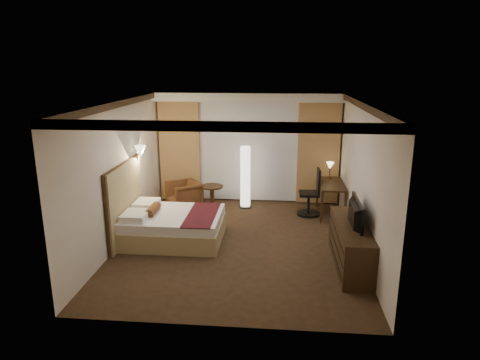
# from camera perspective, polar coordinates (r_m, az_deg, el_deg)

# --- Properties ---
(floor) EXTENTS (4.50, 5.50, 0.01)m
(floor) POSITION_cam_1_polar(r_m,az_deg,el_deg) (8.37, -0.25, -8.34)
(floor) COLOR #302112
(floor) RESTS_ON ground
(ceiling) EXTENTS (4.50, 5.50, 0.01)m
(ceiling) POSITION_cam_1_polar(r_m,az_deg,el_deg) (7.70, -0.27, 10.40)
(ceiling) COLOR white
(ceiling) RESTS_ON back_wall
(back_wall) EXTENTS (4.50, 0.02, 2.70)m
(back_wall) POSITION_cam_1_polar(r_m,az_deg,el_deg) (10.61, 1.15, 4.36)
(back_wall) COLOR white
(back_wall) RESTS_ON floor
(left_wall) EXTENTS (0.02, 5.50, 2.70)m
(left_wall) POSITION_cam_1_polar(r_m,az_deg,el_deg) (8.44, -15.65, 0.96)
(left_wall) COLOR white
(left_wall) RESTS_ON floor
(right_wall) EXTENTS (0.02, 5.50, 2.70)m
(right_wall) POSITION_cam_1_polar(r_m,az_deg,el_deg) (8.04, 15.91, 0.25)
(right_wall) COLOR white
(right_wall) RESTS_ON floor
(crown_molding) EXTENTS (4.50, 5.50, 0.12)m
(crown_molding) POSITION_cam_1_polar(r_m,az_deg,el_deg) (7.71, -0.27, 9.96)
(crown_molding) COLOR black
(crown_molding) RESTS_ON ceiling
(soffit) EXTENTS (4.50, 0.50, 0.20)m
(soffit) POSITION_cam_1_polar(r_m,az_deg,el_deg) (10.20, 1.09, 11.02)
(soffit) COLOR white
(soffit) RESTS_ON ceiling
(curtain_sheer) EXTENTS (2.48, 0.04, 2.45)m
(curtain_sheer) POSITION_cam_1_polar(r_m,az_deg,el_deg) (10.55, 1.12, 3.75)
(curtain_sheer) COLOR silver
(curtain_sheer) RESTS_ON back_wall
(curtain_left_drape) EXTENTS (1.00, 0.14, 2.45)m
(curtain_left_drape) POSITION_cam_1_polar(r_m,az_deg,el_deg) (10.74, -8.01, 3.81)
(curtain_left_drape) COLOR tan
(curtain_left_drape) RESTS_ON back_wall
(curtain_right_drape) EXTENTS (1.00, 0.14, 2.45)m
(curtain_right_drape) POSITION_cam_1_polar(r_m,az_deg,el_deg) (10.51, 10.39, 3.46)
(curtain_right_drape) COLOR tan
(curtain_right_drape) RESTS_ON back_wall
(wall_sconce) EXTENTS (0.24, 0.24, 0.24)m
(wall_sconce) POSITION_cam_1_polar(r_m,az_deg,el_deg) (9.02, -13.17, 3.78)
(wall_sconce) COLOR white
(wall_sconce) RESTS_ON left_wall
(bed) EXTENTS (1.86, 1.45, 0.54)m
(bed) POSITION_cam_1_polar(r_m,az_deg,el_deg) (8.49, -8.77, -6.19)
(bed) COLOR white
(bed) RESTS_ON floor
(headboard) EXTENTS (0.12, 1.75, 1.50)m
(headboard) POSITION_cam_1_polar(r_m,az_deg,el_deg) (8.61, -15.00, -2.88)
(headboard) COLOR tan
(headboard) RESTS_ON floor
(armchair) EXTENTS (0.94, 0.95, 0.72)m
(armchair) POSITION_cam_1_polar(r_m,az_deg,el_deg) (10.26, -7.49, -1.84)
(armchair) COLOR #4E2C17
(armchair) RESTS_ON floor
(side_table) EXTENTS (0.52, 0.52, 0.58)m
(side_table) POSITION_cam_1_polar(r_m,az_deg,el_deg) (10.17, -3.73, -2.33)
(side_table) COLOR black
(side_table) RESTS_ON floor
(floor_lamp) EXTENTS (0.32, 0.32, 1.50)m
(floor_lamp) POSITION_cam_1_polar(r_m,az_deg,el_deg) (10.14, 0.72, 0.39)
(floor_lamp) COLOR white
(floor_lamp) RESTS_ON floor
(desk) EXTENTS (0.55, 1.21, 0.75)m
(desk) POSITION_cam_1_polar(r_m,az_deg,el_deg) (9.95, 11.99, -2.49)
(desk) COLOR black
(desk) RESTS_ON floor
(desk_lamp) EXTENTS (0.18, 0.18, 0.34)m
(desk_lamp) POSITION_cam_1_polar(r_m,az_deg,el_deg) (10.24, 11.88, 1.18)
(desk_lamp) COLOR #FFD899
(desk_lamp) RESTS_ON desk
(office_chair) EXTENTS (0.53, 0.53, 1.09)m
(office_chair) POSITION_cam_1_polar(r_m,az_deg,el_deg) (9.81, 9.19, -1.59)
(office_chair) COLOR black
(office_chair) RESTS_ON floor
(dresser) EXTENTS (0.50, 1.91, 0.74)m
(dresser) POSITION_cam_1_polar(r_m,az_deg,el_deg) (7.60, 14.53, -8.35)
(dresser) COLOR black
(dresser) RESTS_ON floor
(television) EXTENTS (0.58, 1.01, 0.13)m
(television) POSITION_cam_1_polar(r_m,az_deg,el_deg) (7.36, 14.64, -3.63)
(television) COLOR black
(television) RESTS_ON dresser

